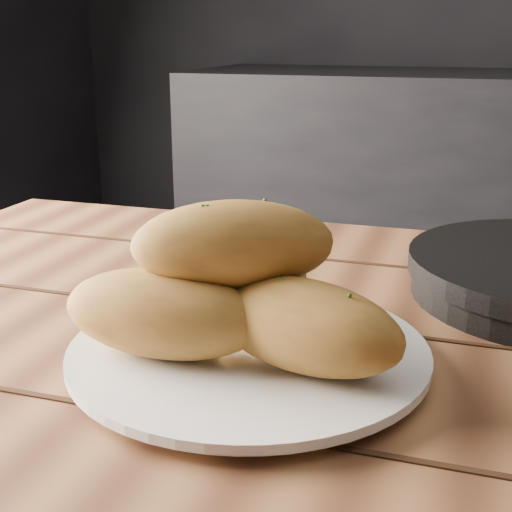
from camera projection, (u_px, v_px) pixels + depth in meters
The scene contains 3 objects.
table at pixel (419, 499), 0.58m from camera, with size 1.37×0.95×0.75m.
plate at pixel (249, 354), 0.60m from camera, with size 0.30×0.30×0.02m.
bread_rolls at pixel (240, 291), 0.58m from camera, with size 0.29×0.23×0.12m.
Camera 1 is at (-0.52, -0.53, 1.02)m, focal length 50.00 mm.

